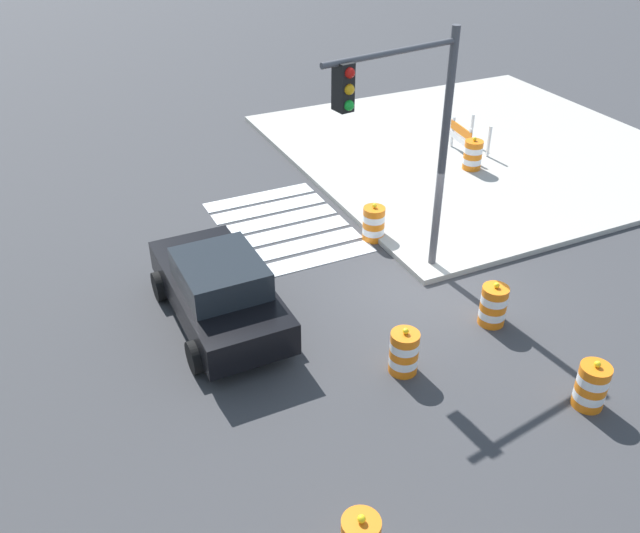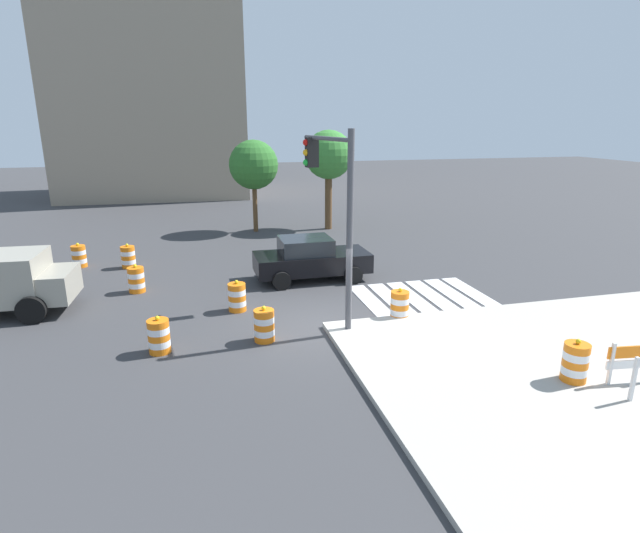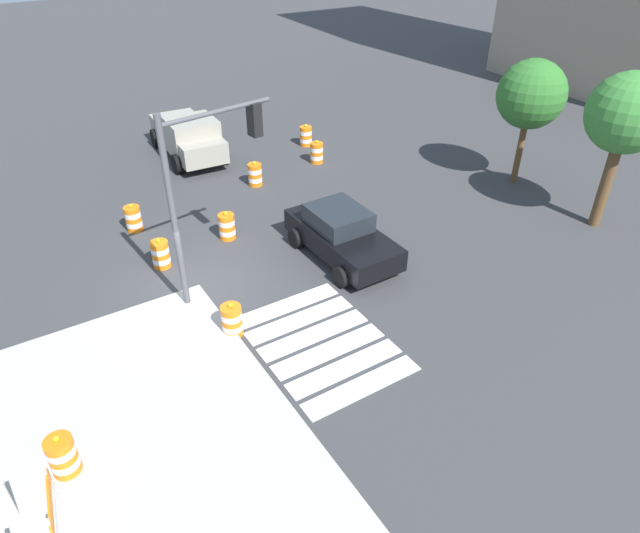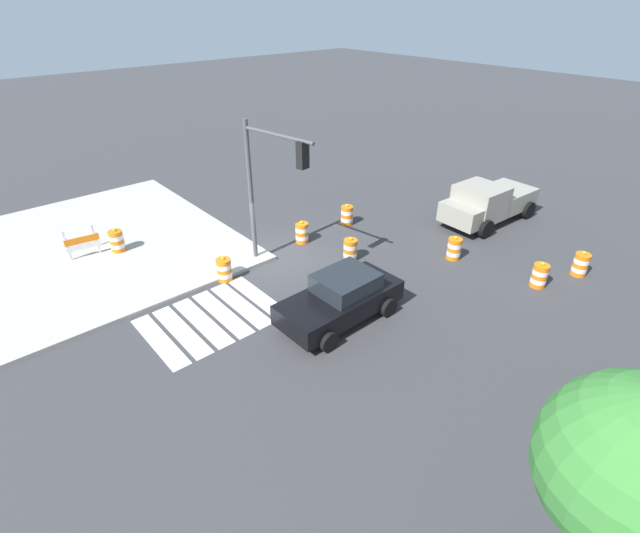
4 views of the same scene
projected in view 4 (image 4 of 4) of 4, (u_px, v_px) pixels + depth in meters
name	position (u px, v px, depth m)	size (l,w,h in m)	color
ground_plane	(277.00, 260.00, 19.12)	(120.00, 120.00, 0.00)	#38383A
sidewalk_corner	(77.00, 251.00, 19.61)	(12.00, 12.00, 0.15)	#ADA89E
crosswalk_stripes	(212.00, 318.00, 15.69)	(4.35, 3.20, 0.02)	silver
sports_car	(341.00, 298.00, 15.29)	(4.31, 2.16, 1.63)	black
pickup_truck	(486.00, 203.00, 21.78)	(5.25, 2.56, 1.92)	gray
traffic_barrel_near_corner	(224.00, 270.00, 17.54)	(0.56, 0.56, 1.02)	orange
traffic_barrel_crosswalk_end	(454.00, 249.00, 18.99)	(0.56, 0.56, 1.02)	orange
traffic_barrel_median_near	(302.00, 233.00, 20.25)	(0.56, 0.56, 1.02)	orange
traffic_barrel_median_far	(350.00, 250.00, 18.91)	(0.56, 0.56, 1.02)	orange
traffic_barrel_far_curb	(580.00, 264.00, 17.89)	(0.56, 0.56, 1.02)	orange
traffic_barrel_lane_center	(347.00, 215.00, 21.83)	(0.56, 0.56, 1.02)	orange
traffic_barrel_opposite_curb	(539.00, 276.00, 17.18)	(0.56, 0.56, 1.02)	orange
traffic_barrel_on_sidewalk	(117.00, 241.00, 19.25)	(0.56, 0.56, 1.02)	orange
construction_barricade	(82.00, 242.00, 18.88)	(1.32, 0.92, 1.00)	silver
traffic_light_pole	(271.00, 173.00, 16.56)	(0.78, 3.26, 5.50)	#4C4C51
street_tree_streetside_near	(635.00, 472.00, 6.15)	(2.62, 2.62, 5.38)	brown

